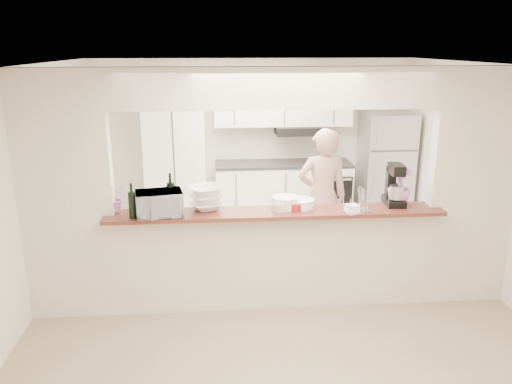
{
  "coord_description": "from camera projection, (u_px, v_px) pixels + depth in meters",
  "views": [
    {
      "loc": [
        -0.59,
        -4.77,
        2.69
      ],
      "look_at": [
        -0.17,
        0.3,
        1.19
      ],
      "focal_mm": 35.0,
      "sensor_mm": 36.0,
      "label": 1
    }
  ],
  "objects": [
    {
      "name": "floor",
      "position": [
        274.0,
        305.0,
        5.37
      ],
      "size": [
        6.0,
        6.0,
        0.0
      ],
      "primitive_type": "plane",
      "color": "gray",
      "rests_on": "ground"
    },
    {
      "name": "tile_overlay",
      "position": [
        261.0,
        248.0,
        6.85
      ],
      "size": [
        5.0,
        2.9,
        0.01
      ],
      "primitive_type": "cube",
      "color": "beige",
      "rests_on": "floor"
    },
    {
      "name": "partition",
      "position": [
        276.0,
        172.0,
        4.95
      ],
      "size": [
        5.0,
        0.15,
        2.5
      ],
      "color": "beige",
      "rests_on": "floor"
    },
    {
      "name": "bar_counter",
      "position": [
        275.0,
        256.0,
        5.2
      ],
      "size": [
        3.4,
        0.38,
        1.09
      ],
      "color": "beige",
      "rests_on": "floor"
    },
    {
      "name": "kitchen_cabinets",
      "position": [
        242.0,
        161.0,
        7.68
      ],
      "size": [
        3.15,
        0.62,
        2.25
      ],
      "color": "white",
      "rests_on": "floor"
    },
    {
      "name": "refrigerator",
      "position": [
        385.0,
        167.0,
        7.82
      ],
      "size": [
        0.75,
        0.7,
        1.7
      ],
      "primitive_type": "cube",
      "color": "#BCBCC2",
      "rests_on": "floor"
    },
    {
      "name": "flower_left",
      "position": [
        115.0,
        198.0,
        4.94
      ],
      "size": [
        0.29,
        0.26,
        0.3
      ],
      "primitive_type": "imported",
      "rotation": [
        0.0,
        0.0,
        0.11
      ],
      "color": "pink",
      "rests_on": "bar_counter"
    },
    {
      "name": "wine_bottle_a",
      "position": [
        171.0,
        196.0,
        5.0
      ],
      "size": [
        0.08,
        0.08,
        0.38
      ],
      "color": "black",
      "rests_on": "bar_counter"
    },
    {
      "name": "wine_bottle_b",
      "position": [
        132.0,
        204.0,
        4.77
      ],
      "size": [
        0.07,
        0.07,
        0.35
      ],
      "color": "black",
      "rests_on": "bar_counter"
    },
    {
      "name": "toaster_oven",
      "position": [
        159.0,
        204.0,
        4.84
      ],
      "size": [
        0.49,
        0.38,
        0.25
      ],
      "primitive_type": "imported",
      "rotation": [
        0.0,
        0.0,
        0.19
      ],
      "color": "#B6B7BC",
      "rests_on": "bar_counter"
    },
    {
      "name": "serving_bowls",
      "position": [
        206.0,
        198.0,
        5.02
      ],
      "size": [
        0.42,
        0.42,
        0.24
      ],
      "primitive_type": "imported",
      "rotation": [
        0.0,
        0.0,
        0.38
      ],
      "color": "white",
      "rests_on": "bar_counter"
    },
    {
      "name": "plate_stack_a",
      "position": [
        285.0,
        202.0,
        5.08
      ],
      "size": [
        0.27,
        0.27,
        0.12
      ],
      "color": "white",
      "rests_on": "bar_counter"
    },
    {
      "name": "plate_stack_b",
      "position": [
        302.0,
        203.0,
        5.1
      ],
      "size": [
        0.26,
        0.26,
        0.09
      ],
      "color": "white",
      "rests_on": "bar_counter"
    },
    {
      "name": "red_bowl",
      "position": [
        295.0,
        206.0,
        5.04
      ],
      "size": [
        0.15,
        0.15,
        0.07
      ],
      "primitive_type": "cylinder",
      "color": "maroon",
      "rests_on": "bar_counter"
    },
    {
      "name": "tan_bowl",
      "position": [
        281.0,
        206.0,
        5.03
      ],
      "size": [
        0.16,
        0.16,
        0.08
      ],
      "primitive_type": "cylinder",
      "color": "beige",
      "rests_on": "bar_counter"
    },
    {
      "name": "utensil_caddy",
      "position": [
        357.0,
        202.0,
        4.95
      ],
      "size": [
        0.3,
        0.22,
        0.25
      ],
      "color": "silver",
      "rests_on": "bar_counter"
    },
    {
      "name": "stand_mixer",
      "position": [
        395.0,
        186.0,
        5.17
      ],
      "size": [
        0.2,
        0.31,
        0.44
      ],
      "color": "black",
      "rests_on": "bar_counter"
    },
    {
      "name": "flower_right",
      "position": [
        400.0,
        185.0,
        5.15
      ],
      "size": [
        0.27,
        0.27,
        0.43
      ],
      "primitive_type": "imported",
      "rotation": [
        0.0,
        0.0,
        -0.12
      ],
      "color": "#C06ECD",
      "rests_on": "bar_counter"
    },
    {
      "name": "person",
      "position": [
        322.0,
        197.0,
        6.23
      ],
      "size": [
        0.64,
        0.43,
        1.73
      ],
      "primitive_type": "imported",
      "rotation": [
        0.0,
        0.0,
        3.17
      ],
      "color": "tan",
      "rests_on": "floor"
    }
  ]
}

